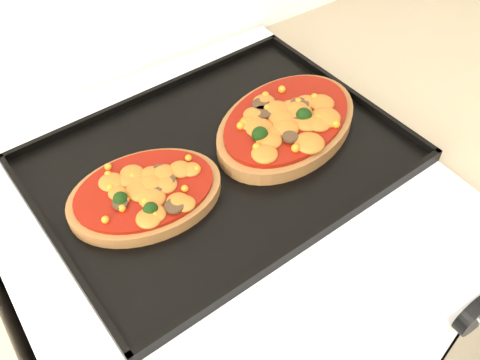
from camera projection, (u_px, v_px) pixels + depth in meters
stove at (223, 332)px, 1.09m from camera, size 0.60×0.60×0.91m
knob_right at (475, 314)px, 0.68m from camera, size 0.06×0.02×0.06m
baking_tray at (221, 158)px, 0.77m from camera, size 0.53×0.41×0.02m
pizza_left at (145, 192)px, 0.71m from camera, size 0.23×0.18×0.03m
pizza_right at (287, 122)px, 0.80m from camera, size 0.29×0.23×0.04m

